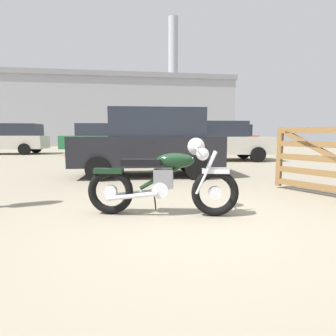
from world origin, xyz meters
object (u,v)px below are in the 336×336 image
object	(u,v)px
dark_sedan_left	(228,138)
pale_sedan_back	(220,141)
white_estate_far	(106,138)
blue_hatchback_right	(5,138)
vintage_motorcycle	(166,180)
silver_sedan_mid	(151,142)

from	to	relation	value
dark_sedan_left	pale_sedan_back	bearing A→B (deg)	59.55
white_estate_far	blue_hatchback_right	xyz separation A→B (m)	(-5.82, 0.80, 0.00)
pale_sedan_back	dark_sedan_left	bearing A→B (deg)	-108.85
white_estate_far	blue_hatchback_right	world-z (taller)	same
pale_sedan_back	blue_hatchback_right	distance (m)	12.35
blue_hatchback_right	dark_sedan_left	size ratio (longest dim) A/B	1.16
blue_hatchback_right	dark_sedan_left	distance (m)	13.62
vintage_motorcycle	white_estate_far	distance (m)	12.77
vintage_motorcycle	silver_sedan_mid	size ratio (longest dim) A/B	0.52
vintage_motorcycle	silver_sedan_mid	world-z (taller)	silver_sedan_mid
pale_sedan_back	dark_sedan_left	world-z (taller)	dark_sedan_left
vintage_motorcycle	dark_sedan_left	world-z (taller)	dark_sedan_left
white_estate_far	blue_hatchback_right	distance (m)	5.88
dark_sedan_left	silver_sedan_mid	bearing A→B (deg)	52.45
pale_sedan_back	white_estate_far	world-z (taller)	white_estate_far
vintage_motorcycle	blue_hatchback_right	world-z (taller)	blue_hatchback_right
dark_sedan_left	vintage_motorcycle	bearing A→B (deg)	59.25
vintage_motorcycle	pale_sedan_back	bearing A→B (deg)	78.55
vintage_motorcycle	dark_sedan_left	size ratio (longest dim) A/B	0.50
pale_sedan_back	blue_hatchback_right	size ratio (longest dim) A/B	0.91
blue_hatchback_right	dark_sedan_left	xyz separation A→B (m)	(13.60, 0.73, -0.02)
pale_sedan_back	white_estate_far	size ratio (longest dim) A/B	0.88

